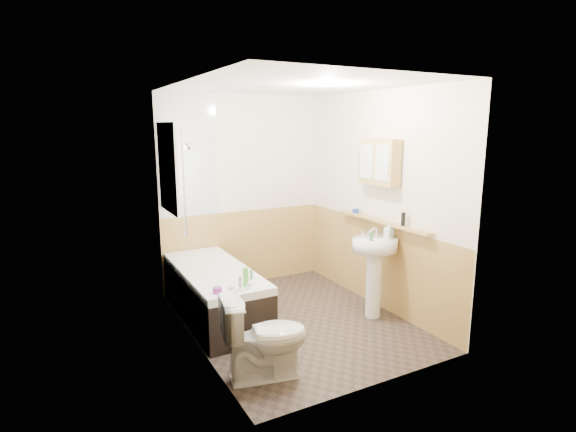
# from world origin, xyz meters

# --- Properties ---
(floor) EXTENTS (2.80, 2.80, 0.00)m
(floor) POSITION_xyz_m (0.00, 0.00, 0.00)
(floor) COLOR #302622
(floor) RESTS_ON ground
(ceiling) EXTENTS (2.80, 2.80, 0.00)m
(ceiling) POSITION_xyz_m (0.00, 0.00, 2.50)
(ceiling) COLOR white
(ceiling) RESTS_ON ground
(wall_back) EXTENTS (2.20, 0.02, 2.50)m
(wall_back) POSITION_xyz_m (0.00, 1.41, 1.25)
(wall_back) COLOR #F5E8CB
(wall_back) RESTS_ON ground
(wall_front) EXTENTS (2.20, 0.02, 2.50)m
(wall_front) POSITION_xyz_m (0.00, -1.41, 1.25)
(wall_front) COLOR #F5E8CB
(wall_front) RESTS_ON ground
(wall_left) EXTENTS (0.02, 2.80, 2.50)m
(wall_left) POSITION_xyz_m (-1.11, 0.00, 1.25)
(wall_left) COLOR #F5E8CB
(wall_left) RESTS_ON ground
(wall_right) EXTENTS (0.02, 2.80, 2.50)m
(wall_right) POSITION_xyz_m (1.11, 0.00, 1.25)
(wall_right) COLOR #F5E8CB
(wall_right) RESTS_ON ground
(wainscot_right) EXTENTS (0.01, 2.80, 1.00)m
(wainscot_right) POSITION_xyz_m (1.09, 0.00, 0.50)
(wainscot_right) COLOR tan
(wainscot_right) RESTS_ON wall_right
(wainscot_front) EXTENTS (2.20, 0.01, 1.00)m
(wainscot_front) POSITION_xyz_m (0.00, -1.39, 0.50)
(wainscot_front) COLOR tan
(wainscot_front) RESTS_ON wall_front
(wainscot_back) EXTENTS (2.20, 0.01, 1.00)m
(wainscot_back) POSITION_xyz_m (0.00, 1.39, 0.50)
(wainscot_back) COLOR tan
(wainscot_back) RESTS_ON wall_back
(tile_cladding_left) EXTENTS (0.01, 2.80, 2.50)m
(tile_cladding_left) POSITION_xyz_m (-1.09, 0.00, 1.25)
(tile_cladding_left) COLOR white
(tile_cladding_left) RESTS_ON wall_left
(tile_return_back) EXTENTS (0.75, 0.01, 1.50)m
(tile_return_back) POSITION_xyz_m (-0.73, 1.39, 1.75)
(tile_return_back) COLOR white
(tile_return_back) RESTS_ON wall_back
(window) EXTENTS (0.03, 0.79, 0.99)m
(window) POSITION_xyz_m (-1.06, 0.95, 1.65)
(window) COLOR white
(window) RESTS_ON wall_left
(bathtub) EXTENTS (0.70, 1.73, 0.71)m
(bathtub) POSITION_xyz_m (-0.73, 0.51, 0.30)
(bathtub) COLOR black
(bathtub) RESTS_ON floor
(shower_riser) EXTENTS (0.10, 0.07, 1.11)m
(shower_riser) POSITION_xyz_m (-1.04, 0.41, 1.63)
(shower_riser) COLOR silver
(shower_riser) RESTS_ON wall_left
(toilet) EXTENTS (0.80, 0.55, 0.72)m
(toilet) POSITION_xyz_m (-0.76, -0.86, 0.36)
(toilet) COLOR white
(toilet) RESTS_ON floor
(sink) EXTENTS (0.53, 0.43, 1.02)m
(sink) POSITION_xyz_m (0.84, -0.30, 0.64)
(sink) COLOR white
(sink) RESTS_ON floor
(pine_shelf) EXTENTS (0.10, 1.46, 0.03)m
(pine_shelf) POSITION_xyz_m (1.04, -0.17, 1.04)
(pine_shelf) COLOR tan
(pine_shelf) RESTS_ON wall_right
(medicine_cabinet) EXTENTS (0.14, 0.57, 0.51)m
(medicine_cabinet) POSITION_xyz_m (1.01, -0.10, 1.71)
(medicine_cabinet) COLOR tan
(medicine_cabinet) RESTS_ON wall_right
(foam_can) EXTENTS (0.05, 0.05, 0.15)m
(foam_can) POSITION_xyz_m (1.04, -0.50, 1.13)
(foam_can) COLOR black
(foam_can) RESTS_ON pine_shelf
(green_bottle) EXTENTS (0.06, 0.06, 0.21)m
(green_bottle) POSITION_xyz_m (1.04, -0.49, 1.16)
(green_bottle) COLOR silver
(green_bottle) RESTS_ON pine_shelf
(black_jar) EXTENTS (0.10, 0.10, 0.05)m
(black_jar) POSITION_xyz_m (1.04, 0.34, 1.08)
(black_jar) COLOR #19339E
(black_jar) RESTS_ON pine_shelf
(soap_bottle) EXTENTS (0.10, 0.18, 0.08)m
(soap_bottle) POSITION_xyz_m (0.98, -0.35, 0.94)
(soap_bottle) COLOR silver
(soap_bottle) RESTS_ON sink
(clear_bottle) EXTENTS (0.04, 0.04, 0.10)m
(clear_bottle) POSITION_xyz_m (0.72, -0.37, 0.95)
(clear_bottle) COLOR #388447
(clear_bottle) RESTS_ON sink
(blue_gel) EXTENTS (0.06, 0.04, 0.19)m
(blue_gel) POSITION_xyz_m (-0.64, -0.17, 0.66)
(blue_gel) COLOR #59C647
(blue_gel) RESTS_ON bathtub
(cream_jar) EXTENTS (0.11, 0.11, 0.05)m
(cream_jar) POSITION_xyz_m (-0.94, -0.21, 0.59)
(cream_jar) COLOR purple
(cream_jar) RESTS_ON bathtub
(orange_bottle) EXTENTS (0.04, 0.04, 0.10)m
(orange_bottle) POSITION_xyz_m (-0.50, 0.00, 0.61)
(orange_bottle) COLOR #388447
(orange_bottle) RESTS_ON bathtub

